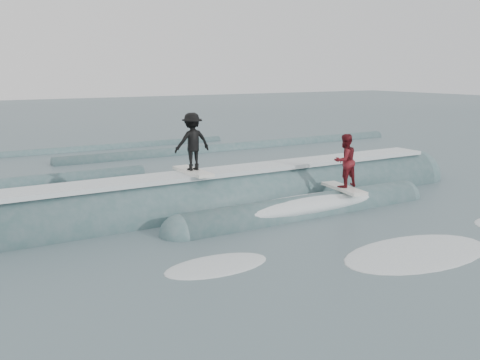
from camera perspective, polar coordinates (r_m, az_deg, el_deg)
ground at (r=13.25m, az=13.00°, el=-8.95°), size 160.00×160.00×0.00m
breaking_wave at (r=18.21m, az=-0.33°, el=-2.82°), size 20.96×4.00×2.45m
surfer_black at (r=17.38m, az=-5.11°, el=3.90°), size 1.21×2.00×1.96m
surfer_red at (r=18.25m, az=11.11°, el=1.77°), size 0.89×2.06×1.90m
whitewater at (r=14.55m, az=20.10°, el=-7.49°), size 11.66×7.39×0.10m
far_swells at (r=27.93m, az=-14.73°, el=1.83°), size 40.90×8.65×0.80m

